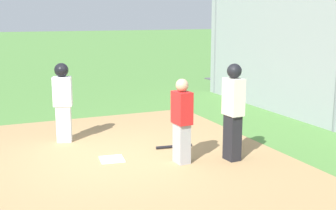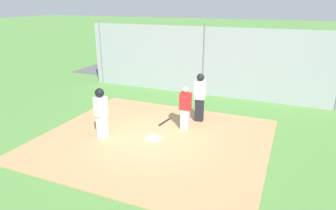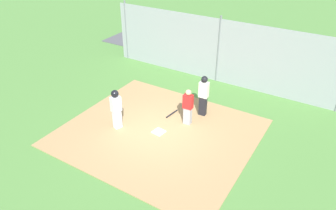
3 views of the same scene
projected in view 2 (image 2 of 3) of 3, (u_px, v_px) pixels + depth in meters
ground_plane at (154, 139)px, 9.75m from camera, size 140.00×140.00×0.00m
dirt_infield at (154, 139)px, 9.75m from camera, size 7.20×6.40×0.03m
home_plate at (154, 138)px, 9.74m from camera, size 0.49×0.49×0.02m
catcher at (185, 107)px, 10.22m from camera, size 0.40×0.29×1.56m
umpire at (200, 96)px, 10.90m from camera, size 0.40×0.28×1.81m
runner at (101, 110)px, 9.50m from camera, size 0.36×0.44×1.69m
baseball_bat at (165, 122)px, 11.02m from camera, size 0.15×0.76×0.06m
backstop_fence at (204, 62)px, 13.92m from camera, size 12.00×0.10×3.35m
parking_lot at (221, 76)px, 17.87m from camera, size 18.00×5.20×0.04m
parked_car_silver at (231, 66)px, 17.67m from camera, size 4.23×1.95×1.28m
parked_car_dark at (172, 61)px, 19.19m from camera, size 4.41×2.36×1.28m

